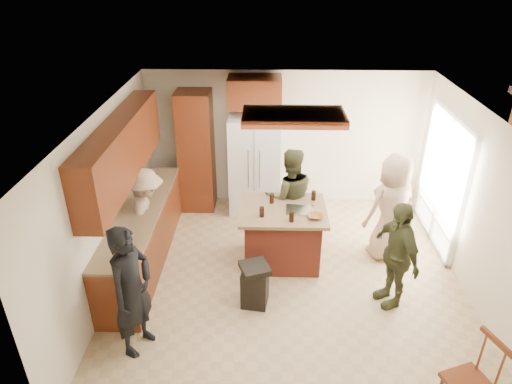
{
  "coord_description": "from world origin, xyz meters",
  "views": [
    {
      "loc": [
        -0.33,
        -5.34,
        4.29
      ],
      "look_at": [
        -0.49,
        0.59,
        1.15
      ],
      "focal_mm": 32.0,
      "sensor_mm": 36.0,
      "label": 1
    }
  ],
  "objects_px": {
    "person_behind_left": "(289,198)",
    "person_behind_right": "(392,208)",
    "person_side_right": "(396,255)",
    "spindle_chair": "(471,383)",
    "person_front_left": "(132,291)",
    "refrigerator": "(255,164)",
    "trash_bin": "(255,284)",
    "person_counter": "(148,216)",
    "kitchen_island": "(282,235)"
  },
  "relations": [
    {
      "from": "person_front_left",
      "to": "spindle_chair",
      "type": "distance_m",
      "value": 3.72
    },
    {
      "from": "trash_bin",
      "to": "person_front_left",
      "type": "bearing_deg",
      "value": -150.02
    },
    {
      "from": "trash_bin",
      "to": "spindle_chair",
      "type": "relative_size",
      "value": 0.63
    },
    {
      "from": "person_behind_left",
      "to": "kitchen_island",
      "type": "bearing_deg",
      "value": 69.24
    },
    {
      "from": "person_front_left",
      "to": "spindle_chair",
      "type": "height_order",
      "value": "person_front_left"
    },
    {
      "from": "person_front_left",
      "to": "person_behind_left",
      "type": "relative_size",
      "value": 1.01
    },
    {
      "from": "person_front_left",
      "to": "person_behind_left",
      "type": "xyz_separation_m",
      "value": [
        1.89,
        2.3,
        -0.01
      ]
    },
    {
      "from": "refrigerator",
      "to": "spindle_chair",
      "type": "bearing_deg",
      "value": -61.73
    },
    {
      "from": "person_side_right",
      "to": "kitchen_island",
      "type": "bearing_deg",
      "value": -140.06
    },
    {
      "from": "refrigerator",
      "to": "trash_bin",
      "type": "height_order",
      "value": "refrigerator"
    },
    {
      "from": "person_behind_left",
      "to": "refrigerator",
      "type": "bearing_deg",
      "value": -70.49
    },
    {
      "from": "person_front_left",
      "to": "trash_bin",
      "type": "bearing_deg",
      "value": -37.0
    },
    {
      "from": "kitchen_island",
      "to": "spindle_chair",
      "type": "height_order",
      "value": "spindle_chair"
    },
    {
      "from": "person_front_left",
      "to": "trash_bin",
      "type": "relative_size",
      "value": 2.68
    },
    {
      "from": "spindle_chair",
      "to": "person_side_right",
      "type": "bearing_deg",
      "value": 101.96
    },
    {
      "from": "person_front_left",
      "to": "spindle_chair",
      "type": "xyz_separation_m",
      "value": [
        3.6,
        -0.85,
        -0.39
      ]
    },
    {
      "from": "person_behind_left",
      "to": "person_behind_right",
      "type": "bearing_deg",
      "value": 161.0
    },
    {
      "from": "refrigerator",
      "to": "trash_bin",
      "type": "relative_size",
      "value": 2.86
    },
    {
      "from": "person_behind_right",
      "to": "spindle_chair",
      "type": "relative_size",
      "value": 1.72
    },
    {
      "from": "refrigerator",
      "to": "person_behind_right",
      "type": "bearing_deg",
      "value": -33.89
    },
    {
      "from": "kitchen_island",
      "to": "spindle_chair",
      "type": "distance_m",
      "value": 3.21
    },
    {
      "from": "person_counter",
      "to": "kitchen_island",
      "type": "xyz_separation_m",
      "value": [
        2.03,
        -0.04,
        -0.28
      ]
    },
    {
      "from": "person_behind_left",
      "to": "person_counter",
      "type": "relative_size",
      "value": 1.1
    },
    {
      "from": "person_behind_right",
      "to": "spindle_chair",
      "type": "height_order",
      "value": "person_behind_right"
    },
    {
      "from": "person_counter",
      "to": "trash_bin",
      "type": "xyz_separation_m",
      "value": [
        1.65,
        -1.03,
        -0.44
      ]
    },
    {
      "from": "person_front_left",
      "to": "person_counter",
      "type": "height_order",
      "value": "person_front_left"
    },
    {
      "from": "kitchen_island",
      "to": "trash_bin",
      "type": "xyz_separation_m",
      "value": [
        -0.39,
        -0.99,
        -0.16
      ]
    },
    {
      "from": "person_behind_left",
      "to": "person_side_right",
      "type": "height_order",
      "value": "person_behind_left"
    },
    {
      "from": "person_side_right",
      "to": "spindle_chair",
      "type": "bearing_deg",
      "value": -6.68
    },
    {
      "from": "person_counter",
      "to": "trash_bin",
      "type": "bearing_deg",
      "value": -129.93
    },
    {
      "from": "trash_bin",
      "to": "person_behind_left",
      "type": "bearing_deg",
      "value": 71.45
    },
    {
      "from": "person_counter",
      "to": "person_front_left",
      "type": "bearing_deg",
      "value": -179.78
    },
    {
      "from": "person_side_right",
      "to": "refrigerator",
      "type": "height_order",
      "value": "refrigerator"
    },
    {
      "from": "person_behind_left",
      "to": "person_side_right",
      "type": "relative_size",
      "value": 1.08
    },
    {
      "from": "trash_bin",
      "to": "kitchen_island",
      "type": "bearing_deg",
      "value": 68.67
    },
    {
      "from": "kitchen_island",
      "to": "trash_bin",
      "type": "distance_m",
      "value": 1.07
    },
    {
      "from": "trash_bin",
      "to": "person_counter",
      "type": "bearing_deg",
      "value": 148.06
    },
    {
      "from": "person_behind_left",
      "to": "person_side_right",
      "type": "xyz_separation_m",
      "value": [
        1.34,
        -1.4,
        -0.06
      ]
    },
    {
      "from": "person_behind_left",
      "to": "trash_bin",
      "type": "relative_size",
      "value": 2.64
    },
    {
      "from": "person_side_right",
      "to": "kitchen_island",
      "type": "xyz_separation_m",
      "value": [
        -1.46,
        0.89,
        -0.3
      ]
    },
    {
      "from": "trash_bin",
      "to": "spindle_chair",
      "type": "xyz_separation_m",
      "value": [
        2.22,
        -1.65,
        0.13
      ]
    },
    {
      "from": "person_behind_right",
      "to": "refrigerator",
      "type": "relative_size",
      "value": 0.95
    },
    {
      "from": "trash_bin",
      "to": "refrigerator",
      "type": "bearing_deg",
      "value": 91.7
    },
    {
      "from": "person_front_left",
      "to": "person_behind_left",
      "type": "distance_m",
      "value": 2.97
    },
    {
      "from": "person_side_right",
      "to": "refrigerator",
      "type": "bearing_deg",
      "value": -161.29
    },
    {
      "from": "person_behind_left",
      "to": "person_behind_right",
      "type": "relative_size",
      "value": 0.97
    },
    {
      "from": "person_behind_left",
      "to": "person_behind_right",
      "type": "height_order",
      "value": "person_behind_right"
    },
    {
      "from": "person_side_right",
      "to": "trash_bin",
      "type": "height_order",
      "value": "person_side_right"
    },
    {
      "from": "person_behind_left",
      "to": "person_side_right",
      "type": "bearing_deg",
      "value": 125.93
    },
    {
      "from": "person_side_right",
      "to": "spindle_chair",
      "type": "relative_size",
      "value": 1.56
    }
  ]
}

